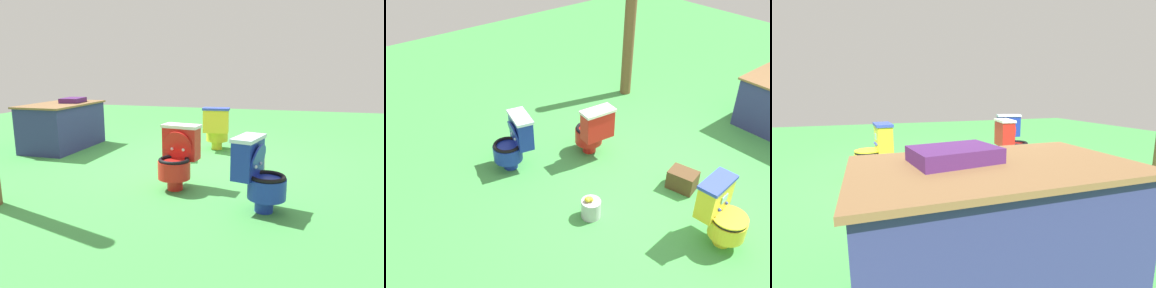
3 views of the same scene
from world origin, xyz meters
The scene contains 7 objects.
ground centered at (0.00, 0.00, 0.00)m, with size 14.00×14.00×0.00m, color #429947.
toilet_red centered at (-1.08, -0.21, 0.37)m, with size 0.54×0.46×0.73m.
toilet_yellow centered at (0.92, -0.24, 0.37)m, with size 0.53×0.45×0.73m.
toilet_blue centered at (-1.51, -1.17, 0.37)m, with size 0.51×0.57×0.73m.
wooden_post centered at (-2.11, 1.43, 1.12)m, with size 0.18×0.18×2.23m, color brown.
small_crate centered at (0.16, 0.15, 0.12)m, with size 0.33×0.24×0.24m, color brown.
lemon_bucket centered at (-0.17, -1.03, 0.12)m, with size 0.22×0.22×0.28m.
Camera 2 is at (2.34, -3.27, 3.25)m, focal length 38.35 mm.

